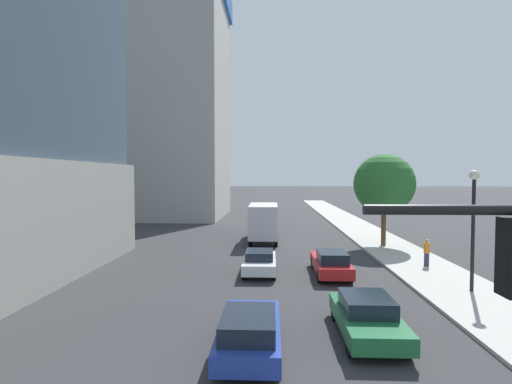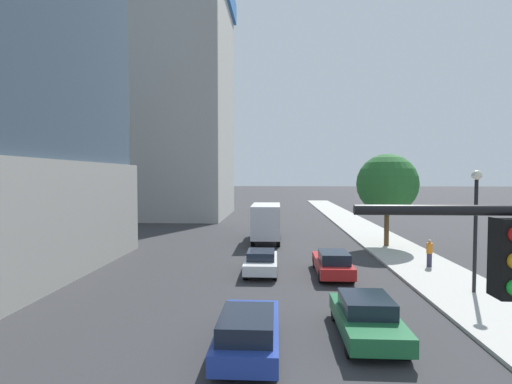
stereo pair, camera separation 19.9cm
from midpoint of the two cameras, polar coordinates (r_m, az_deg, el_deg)
sidewalk at (r=24.93m, az=23.96°, el=-10.20°), size 4.25×120.00×0.15m
construction_building at (r=53.97m, az=-11.27°, el=14.93°), size 15.44×16.93×38.28m
street_lamp at (r=19.99m, az=30.12°, el=-2.59°), size 0.44×0.44×5.54m
street_tree at (r=30.52m, az=19.10°, el=1.11°), size 4.55×4.55×6.94m
car_red at (r=21.58m, az=11.57°, el=-10.31°), size 1.76×4.62×1.41m
car_green at (r=14.07m, az=16.52°, el=-17.36°), size 1.91×4.27×1.37m
car_blue at (r=12.48m, az=-0.69°, el=-19.91°), size 1.86×4.49×1.39m
car_white at (r=21.70m, az=1.04°, el=-10.27°), size 1.77×4.11×1.30m
box_truck at (r=31.62m, az=1.73°, el=-4.28°), size 2.24×7.11×3.14m
pedestrian_orange_shirt at (r=24.76m, az=24.59°, el=-8.23°), size 0.34×0.34×1.58m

